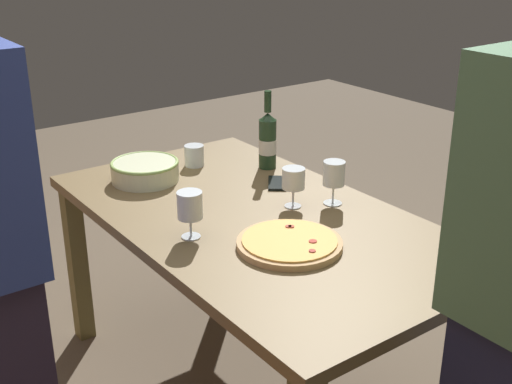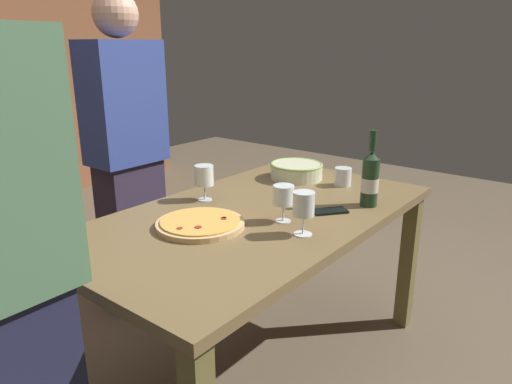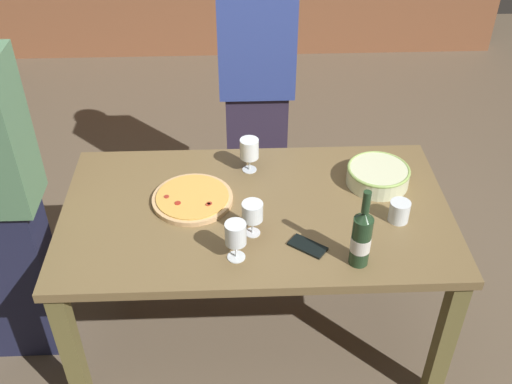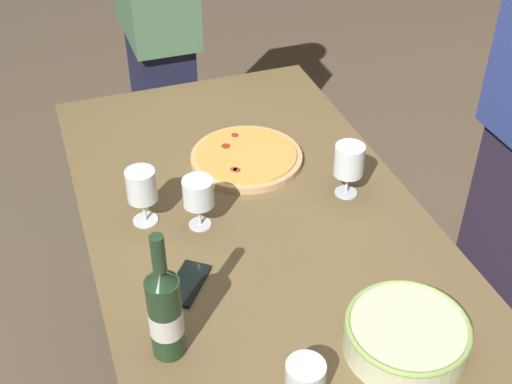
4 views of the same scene
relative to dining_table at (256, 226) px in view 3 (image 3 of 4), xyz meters
name	(u,v)px [view 3 (image 3 of 4)]	position (x,y,z in m)	size (l,w,h in m)	color
ground_plane	(256,328)	(0.00, 0.00, -0.66)	(8.00, 8.00, 0.00)	brown
dining_table	(256,226)	(0.00, 0.00, 0.00)	(1.60, 0.90, 0.75)	brown
pizza	(193,199)	(-0.26, 0.06, 0.11)	(0.34, 0.34, 0.03)	tan
serving_bowl	(378,175)	(0.53, 0.16, 0.14)	(0.27, 0.27, 0.08)	beige
wine_bottle	(361,237)	(0.37, -0.33, 0.21)	(0.07, 0.07, 0.33)	#213A22
wine_glass_near_pizza	(249,150)	(-0.02, 0.28, 0.20)	(0.08, 0.08, 0.16)	white
wine_glass_by_bottle	(252,213)	(-0.02, -0.15, 0.20)	(0.08, 0.08, 0.15)	white
wine_glass_far_left	(236,234)	(-0.09, -0.29, 0.21)	(0.08, 0.08, 0.16)	white
cup_amber	(399,211)	(0.57, -0.09, 0.14)	(0.08, 0.08, 0.09)	white
cell_phone	(308,246)	(0.19, -0.24, 0.10)	(0.07, 0.14, 0.01)	black
person_guest_left	(256,85)	(0.04, 0.90, 0.19)	(0.38, 0.24, 1.66)	#2F263C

